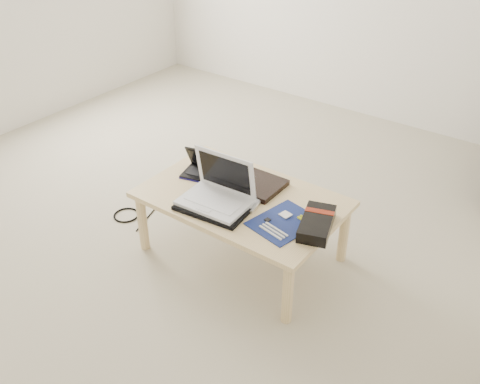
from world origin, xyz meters
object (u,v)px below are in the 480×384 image
Objects in this scene: netbook at (205,169)px; white_laptop at (218,192)px; coffee_table at (242,204)px; gpu_box at (317,223)px.

white_laptop is at bearing -37.52° from netbook.
coffee_table is 3.33× the size of gpu_box.
coffee_table is 2.88× the size of white_laptop.
netbook reaches higher than gpu_box.
netbook is 0.81m from gpu_box.
netbook is 0.73× the size of white_laptop.
white_laptop is at bearing -168.07° from gpu_box.
white_laptop reaches higher than gpu_box.
white_laptop is at bearing -116.29° from coffee_table.
coffee_table is 0.34m from netbook.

